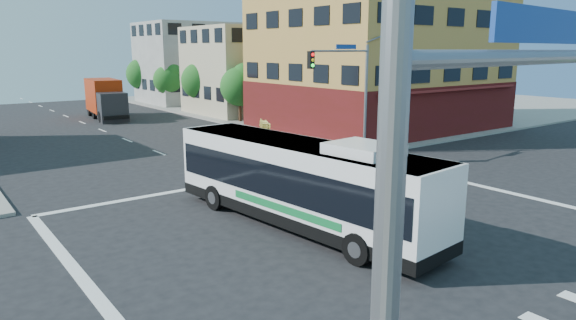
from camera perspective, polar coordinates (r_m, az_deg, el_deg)
ground at (r=19.45m, az=8.40°, el=-8.03°), size 120.00×120.00×0.00m
sidewalk_ne at (r=68.09m, az=8.46°, el=6.45°), size 50.00×50.00×0.15m
corner_building_ne at (r=45.50m, az=10.05°, el=10.98°), size 18.10×15.44×14.00m
building_east_near at (r=55.62m, az=-4.06°, el=9.88°), size 12.06×10.06×9.00m
building_east_far at (r=67.81m, az=-10.59°, el=10.53°), size 12.06×10.06×10.00m
signal_mast_ne at (r=32.26m, az=6.75°, el=9.07°), size 7.91×1.13×8.07m
signal_mast_sw at (r=4.82m, az=23.43°, el=-9.29°), size 7.91×1.01×8.07m
street_tree_a at (r=47.85m, az=-5.25°, el=8.40°), size 3.60×3.60×5.53m
street_tree_b at (r=54.81m, az=-9.69°, el=8.92°), size 3.80×3.80×5.79m
street_tree_c at (r=62.05m, az=-13.10°, el=8.86°), size 3.40×3.40×5.29m
street_tree_d at (r=69.42m, az=-15.83°, el=9.38°), size 4.00×4.00×6.03m
transit_bus at (r=19.50m, az=1.31°, el=-2.37°), size 3.86×12.46×3.63m
box_truck at (r=53.97m, az=-19.59°, el=6.33°), size 3.40×8.71×3.82m
parked_car at (r=42.71m, az=-0.70°, el=4.10°), size 2.41×4.30×1.38m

